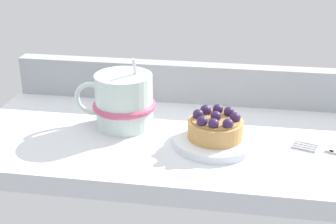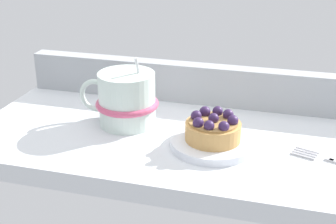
{
  "view_description": "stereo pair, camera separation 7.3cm",
  "coord_description": "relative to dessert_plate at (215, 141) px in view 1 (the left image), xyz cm",
  "views": [
    {
      "loc": [
        5.92,
        -66.63,
        32.68
      ],
      "look_at": [
        -4.85,
        -0.57,
        3.84
      ],
      "focal_mm": 50.49,
      "sensor_mm": 36.0,
      "label": 1
    },
    {
      "loc": [
        13.03,
        -65.07,
        32.68
      ],
      "look_at": [
        -4.85,
        -0.57,
        3.84
      ],
      "focal_mm": 50.49,
      "sensor_mm": 36.0,
      "label": 2
    }
  ],
  "objects": [
    {
      "name": "ground_plane",
      "position": [
        -2.65,
        2.77,
        -2.05
      ],
      "size": [
        72.16,
        31.52,
        2.99
      ],
      "primitive_type": "cube",
      "color": "silver"
    },
    {
      "name": "window_rail_back",
      "position": [
        -2.65,
        16.94,
        2.98
      ],
      "size": [
        70.72,
        3.17,
        7.08
      ],
      "primitive_type": "cube",
      "color": "#9EA3A8",
      "rests_on": "ground_plane"
    },
    {
      "name": "dessert_plate",
      "position": [
        0.0,
        0.0,
        0.0
      ],
      "size": [
        12.7,
        12.7,
        1.2
      ],
      "color": "silver",
      "rests_on": "ground_plane"
    },
    {
      "name": "raspberry_tart",
      "position": [
        -0.01,
        0.01,
        2.4
      ],
      "size": [
        8.26,
        8.26,
        4.27
      ],
      "color": "tan",
      "rests_on": "dessert_plate"
    },
    {
      "name": "coffee_mug",
      "position": [
        -15.18,
        4.39,
        3.73
      ],
      "size": [
        13.48,
        10.3,
        11.57
      ],
      "color": "silver",
      "rests_on": "ground_plane"
    }
  ]
}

